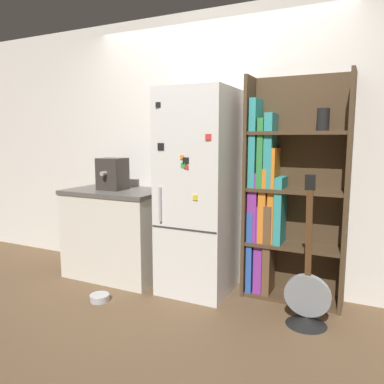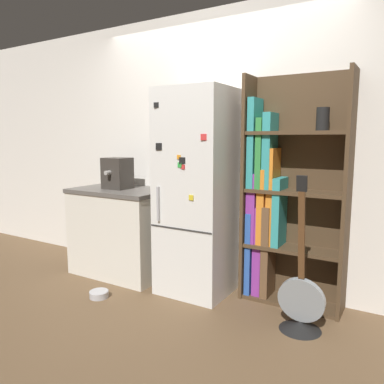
{
  "view_description": "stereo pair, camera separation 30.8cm",
  "coord_description": "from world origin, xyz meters",
  "px_view_note": "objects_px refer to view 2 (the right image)",
  "views": [
    {
      "loc": [
        1.41,
        -2.91,
        1.41
      ],
      "look_at": [
        -0.07,
        0.15,
        0.92
      ],
      "focal_mm": 35.0,
      "sensor_mm": 36.0,
      "label": 1
    },
    {
      "loc": [
        1.68,
        -2.76,
        1.41
      ],
      "look_at": [
        -0.07,
        0.15,
        0.92
      ],
      "focal_mm": 35.0,
      "sensor_mm": 36.0,
      "label": 2
    }
  ],
  "objects_px": {
    "refrigerator": "(198,193)",
    "pet_bowl": "(99,294)",
    "guitar": "(301,308)",
    "bookshelf": "(281,201)",
    "espresso_machine": "(117,173)"
  },
  "relations": [
    {
      "from": "bookshelf",
      "to": "pet_bowl",
      "type": "distance_m",
      "value": 1.8
    },
    {
      "from": "refrigerator",
      "to": "pet_bowl",
      "type": "bearing_deg",
      "value": -137.45
    },
    {
      "from": "bookshelf",
      "to": "pet_bowl",
      "type": "xyz_separation_m",
      "value": [
        -1.38,
        -0.8,
        -0.84
      ]
    },
    {
      "from": "guitar",
      "to": "espresso_machine",
      "type": "bearing_deg",
      "value": 173.16
    },
    {
      "from": "refrigerator",
      "to": "pet_bowl",
      "type": "distance_m",
      "value": 1.27
    },
    {
      "from": "guitar",
      "to": "refrigerator",
      "type": "bearing_deg",
      "value": 165.53
    },
    {
      "from": "refrigerator",
      "to": "bookshelf",
      "type": "bearing_deg",
      "value": 14.74
    },
    {
      "from": "refrigerator",
      "to": "bookshelf",
      "type": "relative_size",
      "value": 0.95
    },
    {
      "from": "refrigerator",
      "to": "guitar",
      "type": "relative_size",
      "value": 1.58
    },
    {
      "from": "espresso_machine",
      "to": "pet_bowl",
      "type": "xyz_separation_m",
      "value": [
        0.27,
        -0.58,
        -1.02
      ]
    },
    {
      "from": "guitar",
      "to": "pet_bowl",
      "type": "bearing_deg",
      "value": -168.39
    },
    {
      "from": "espresso_machine",
      "to": "pet_bowl",
      "type": "relative_size",
      "value": 1.85
    },
    {
      "from": "bookshelf",
      "to": "pet_bowl",
      "type": "relative_size",
      "value": 11.29
    },
    {
      "from": "guitar",
      "to": "pet_bowl",
      "type": "relative_size",
      "value": 6.78
    },
    {
      "from": "espresso_machine",
      "to": "refrigerator",
      "type": "bearing_deg",
      "value": 1.76
    }
  ]
}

